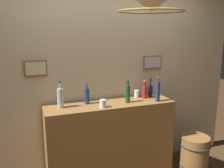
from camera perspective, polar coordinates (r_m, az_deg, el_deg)
panelled_rear_partition at (r=3.07m, az=-2.05°, el=3.28°), size 3.71×0.15×2.52m
bar_shelf_unit at (r=3.09m, az=-0.32°, el=-13.25°), size 1.56×0.39×0.97m
liquor_bottle_port at (r=2.79m, az=-12.01°, el=-3.18°), size 0.07×0.07×0.30m
liquor_bottle_brandy at (r=2.88m, az=-5.89°, el=-2.83°), size 0.06×0.06×0.24m
liquor_bottle_gin at (r=3.23m, az=8.94°, el=-1.49°), size 0.06×0.06×0.24m
liquor_bottle_bourbon at (r=3.14m, az=7.62°, el=-1.78°), size 0.07×0.07×0.23m
liquor_bottle_whiskey at (r=2.93m, az=3.70°, el=-2.20°), size 0.06×0.06×0.27m
liquor_bottle_vermouth at (r=3.02m, az=10.66°, el=-1.69°), size 0.06×0.06×0.31m
glass_tumbler_rocks at (r=3.18m, az=5.81°, el=-2.27°), size 0.07×0.07×0.09m
glass_tumbler_highball at (r=2.76m, az=-2.15°, el=-4.59°), size 0.07×0.07×0.09m
pendant_lamp at (r=2.28m, az=9.35°, el=18.83°), size 0.59×0.59×0.49m
wooden_barrel at (r=3.48m, az=18.73°, el=-15.27°), size 0.39×0.39×0.49m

